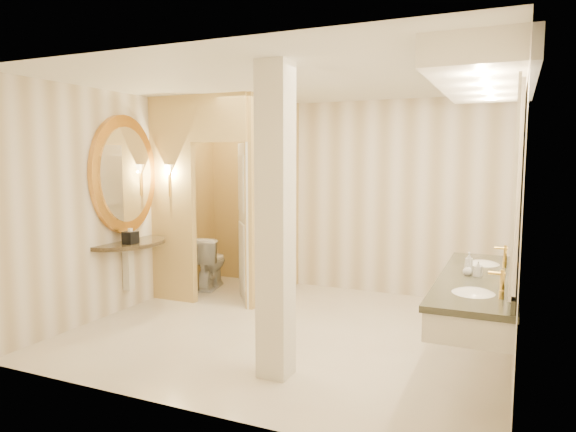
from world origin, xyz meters
name	(u,v)px	position (x,y,z in m)	size (l,w,h in m)	color
floor	(291,330)	(0.00, 0.00, 0.00)	(4.50, 4.50, 0.00)	#EEE6CD
ceiling	(291,82)	(0.00, 0.00, 2.70)	(4.50, 4.50, 0.00)	silver
wall_back	(347,197)	(0.00, 2.00, 1.35)	(4.50, 0.02, 2.70)	silver
wall_front	(182,234)	(0.00, -2.00, 1.35)	(4.50, 0.02, 2.70)	silver
wall_left	(128,202)	(-2.25, 0.00, 1.35)	(0.02, 4.00, 2.70)	silver
wall_right	(519,219)	(2.25, 0.00, 1.35)	(0.02, 4.00, 2.70)	silver
toilet_closet	(243,197)	(-1.13, 0.96, 1.39)	(1.50, 1.55, 2.70)	#DEC574
wall_sconce	(169,171)	(-1.93, 0.43, 1.73)	(0.14, 0.14, 0.42)	gold
vanity	(486,190)	(1.98, -0.40, 1.63)	(0.75, 2.41, 2.09)	silver
console_shelf	(125,203)	(-2.21, -0.10, 1.35)	(1.12, 1.12, 2.01)	black
pillar	(276,223)	(0.35, -1.15, 1.35)	(0.27, 0.27, 2.70)	silver
tissue_box	(130,238)	(-2.01, -0.25, 0.95)	(0.15, 0.15, 0.15)	black
toilet	(209,262)	(-1.86, 1.24, 0.39)	(0.43, 0.76, 0.77)	white
soap_bottle_a	(478,269)	(1.95, -0.40, 0.94)	(0.06, 0.06, 0.14)	beige
soap_bottle_b	(468,270)	(1.86, -0.39, 0.93)	(0.08, 0.08, 0.10)	silver
soap_bottle_c	(469,263)	(1.86, -0.32, 0.97)	(0.07, 0.08, 0.19)	#C6B28C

